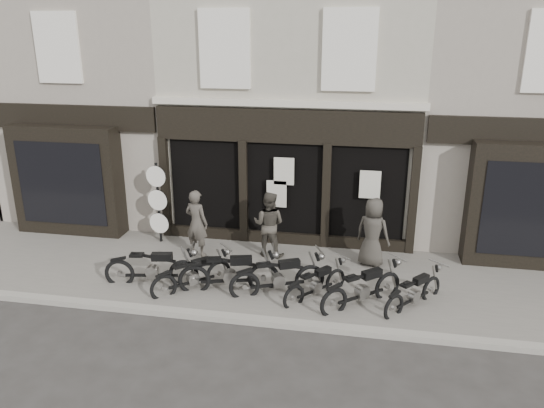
% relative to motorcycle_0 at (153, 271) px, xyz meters
% --- Properties ---
extents(ground_plane, '(90.00, 90.00, 0.00)m').
position_rel_motorcycle_0_xyz_m(ground_plane, '(2.68, 0.10, -0.43)').
color(ground_plane, '#2D2B28').
rests_on(ground_plane, ground).
extents(pavement, '(30.00, 4.20, 0.12)m').
position_rel_motorcycle_0_xyz_m(pavement, '(2.68, 1.00, -0.37)').
color(pavement, '#655F59').
rests_on(pavement, ground_plane).
extents(kerb, '(30.00, 0.25, 0.13)m').
position_rel_motorcycle_0_xyz_m(kerb, '(2.68, -1.15, -0.36)').
color(kerb, gray).
rests_on(kerb, ground_plane).
extents(central_building, '(7.30, 6.22, 8.34)m').
position_rel_motorcycle_0_xyz_m(central_building, '(2.68, 6.05, 3.65)').
color(central_building, '#A8A190').
rests_on(central_building, ground).
extents(neighbour_left, '(5.60, 6.73, 8.34)m').
position_rel_motorcycle_0_xyz_m(neighbour_left, '(-3.67, 5.99, 3.61)').
color(neighbour_left, gray).
rests_on(neighbour_left, ground).
extents(neighbour_right, '(5.60, 6.73, 8.34)m').
position_rel_motorcycle_0_xyz_m(neighbour_right, '(9.03, 5.99, 3.61)').
color(neighbour_right, gray).
rests_on(neighbour_right, ground).
extents(motorcycle_0, '(2.24, 0.72, 1.08)m').
position_rel_motorcycle_0_xyz_m(motorcycle_0, '(0.00, 0.00, 0.00)').
color(motorcycle_0, black).
rests_on(motorcycle_0, ground).
extents(motorcycle_1, '(1.65, 1.57, 0.98)m').
position_rel_motorcycle_0_xyz_m(motorcycle_1, '(1.03, -0.09, -0.04)').
color(motorcycle_1, black).
rests_on(motorcycle_1, ground).
extents(motorcycle_2, '(2.31, 0.95, 1.13)m').
position_rel_motorcycle_0_xyz_m(motorcycle_2, '(1.90, 0.04, 0.02)').
color(motorcycle_2, black).
rests_on(motorcycle_2, ground).
extents(motorcycle_3, '(2.12, 1.21, 1.09)m').
position_rel_motorcycle_0_xyz_m(motorcycle_3, '(3.04, 0.09, 0.00)').
color(motorcycle_3, black).
rests_on(motorcycle_3, ground).
extents(motorcycle_4, '(1.40, 1.56, 0.90)m').
position_rel_motorcycle_0_xyz_m(motorcycle_4, '(3.90, 0.06, -0.07)').
color(motorcycle_4, black).
rests_on(motorcycle_4, ground).
extents(motorcycle_5, '(1.82, 1.64, 1.06)m').
position_rel_motorcycle_0_xyz_m(motorcycle_5, '(4.94, -0.09, -0.01)').
color(motorcycle_5, black).
rests_on(motorcycle_5, ground).
extents(motorcycle_6, '(1.43, 1.61, 0.93)m').
position_rel_motorcycle_0_xyz_m(motorcycle_6, '(6.06, 0.02, -0.06)').
color(motorcycle_6, black).
rests_on(motorcycle_6, ground).
extents(man_left, '(0.76, 0.61, 1.81)m').
position_rel_motorcycle_0_xyz_m(man_left, '(0.54, 1.77, 0.60)').
color(man_left, '#433E37').
rests_on(man_left, pavement).
extents(man_centre, '(0.95, 0.78, 1.77)m').
position_rel_motorcycle_0_xyz_m(man_centre, '(2.42, 2.10, 0.57)').
color(man_centre, '#3F3A33').
rests_on(man_centre, pavement).
extents(man_right, '(1.02, 0.85, 1.79)m').
position_rel_motorcycle_0_xyz_m(man_right, '(5.12, 1.99, 0.59)').
color(man_right, '#36332D').
rests_on(man_right, pavement).
extents(advert_sign_post, '(0.59, 0.38, 2.43)m').
position_rel_motorcycle_0_xyz_m(advert_sign_post, '(-0.80, 2.45, 0.75)').
color(advert_sign_post, black).
rests_on(advert_sign_post, ground).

